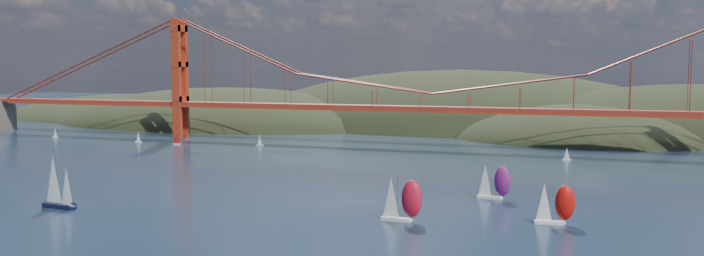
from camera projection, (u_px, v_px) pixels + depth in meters
name	position (u px, v px, depth m)	size (l,w,h in m)	color
headlands	(556.00, 153.00, 362.02)	(725.00, 225.00, 96.00)	black
bridge	(429.00, 69.00, 280.56)	(552.00, 12.00, 55.00)	maroon
sloop_navy	(57.00, 183.00, 161.17)	(8.90, 5.30, 13.55)	black
racer_0	(401.00, 199.00, 147.17)	(9.10, 3.79, 10.39)	silver
racer_1	(554.00, 203.00, 144.51)	(8.47, 4.23, 9.52)	white
racer_rwb	(493.00, 181.00, 171.79)	(8.36, 3.43, 9.60)	silver
distant_boat_0	(55.00, 133.00, 318.96)	(3.00, 2.00, 4.70)	silver
distant_boat_1	(138.00, 137.00, 299.25)	(3.00, 2.00, 4.70)	silver
distant_boat_2	(176.00, 139.00, 290.99)	(3.00, 2.00, 4.70)	silver
distant_boat_3	(260.00, 140.00, 287.00)	(3.00, 2.00, 4.70)	silver
distant_boat_8	(567.00, 154.00, 241.88)	(3.00, 2.00, 4.70)	silver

